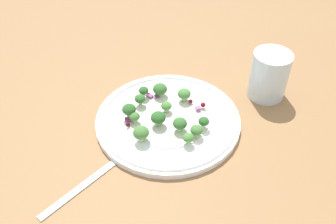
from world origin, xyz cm
name	(u,v)px	position (x,y,z in cm)	size (l,w,h in cm)	color
ground_plane	(180,132)	(0.00, 0.00, -1.00)	(180.00, 180.00, 2.00)	olive
plate	(168,119)	(1.61, -2.41, 0.86)	(27.64, 27.64, 1.70)	white
dressing_pool	(168,117)	(1.61, -2.41, 1.30)	(16.03, 16.03, 0.20)	white
broccoli_floret_0	(204,122)	(-3.49, 2.59, 2.97)	(1.98, 1.98, 2.01)	#9EC684
broccoli_floret_1	(158,118)	(4.05, -1.00, 3.19)	(2.76, 2.76, 2.80)	#8EB77A
broccoli_floret_2	(188,138)	(0.69, 5.26, 2.83)	(1.97, 1.97, 2.00)	#9EC684
broccoli_floret_3	(129,110)	(8.50, -4.79, 3.42)	(2.61, 2.61, 2.65)	#ADD18E
broccoli_floret_4	(160,89)	(0.88, -9.00, 3.00)	(2.87, 2.87, 2.91)	#9EC684
broccoli_floret_5	(140,99)	(5.55, -7.52, 3.06)	(2.11, 2.11, 2.14)	#9EC684
broccoli_floret_6	(180,124)	(0.83, 1.67, 3.05)	(2.58, 2.58, 2.62)	#ADD18E
broccoli_floret_7	(141,133)	(8.14, 1.59, 3.20)	(2.83, 2.83, 2.87)	#ADD18E
broccoli_floret_8	(135,117)	(7.93, -3.22, 2.82)	(1.99, 1.99, 2.02)	#ADD18E
broccoli_floret_9	(184,94)	(-3.10, -5.87, 3.07)	(2.58, 2.58, 2.61)	#ADD18E
broccoli_floret_10	(166,106)	(1.35, -4.00, 2.78)	(2.05, 2.05, 2.08)	#9EC684
broccoli_floret_11	(144,91)	(4.15, -9.55, 3.17)	(1.95, 1.95, 1.97)	#9EC684
broccoli_floret_12	(197,130)	(-1.43, 4.05, 2.82)	(2.26, 2.26, 2.29)	#ADD18E
cranberry_0	(148,95)	(3.15, -9.86, 1.63)	(0.81, 0.81, 0.81)	maroon
cranberry_1	(191,101)	(-3.98, -4.56, 1.94)	(0.80, 0.80, 0.80)	maroon
cranberry_2	(203,105)	(-5.67, -2.42, 2.29)	(0.97, 0.97, 0.97)	maroon
cranberry_3	(129,111)	(8.26, -6.11, 1.81)	(0.99, 0.99, 0.99)	maroon
cranberry_4	(128,124)	(9.46, -2.56, 1.97)	(0.76, 0.76, 0.76)	#4C0A14
onion_bit_0	(150,96)	(3.01, -9.32, 1.64)	(0.80, 1.32, 0.55)	#934C84
onion_bit_1	(128,120)	(9.13, -3.98, 1.79)	(1.12, 1.10, 0.34)	#843D75
onion_bit_2	(198,108)	(-4.52, -2.18, 1.91)	(0.96, 0.85, 0.54)	#A35B93
onion_bit_3	(157,96)	(1.57, -8.89, 1.56)	(0.84, 0.98, 0.40)	#934C84
fork	(94,177)	(17.88, 5.92, 0.25)	(17.36, 10.12, 0.50)	silver
water_glass	(269,75)	(-20.54, -3.42, 4.94)	(7.72, 7.72, 9.88)	silver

